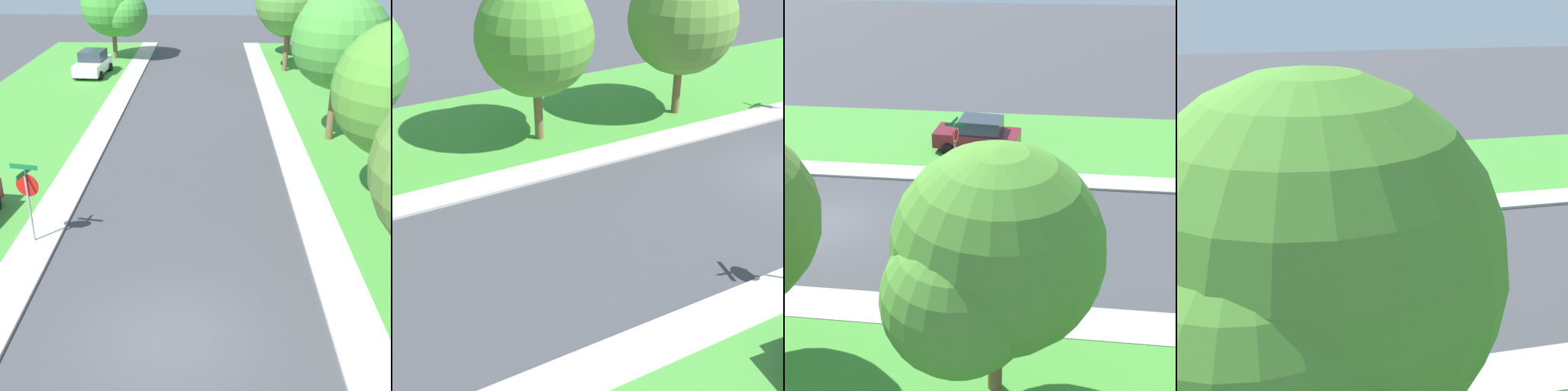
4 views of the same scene
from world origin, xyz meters
The scene contains 7 objects.
ground_plane centered at (0.00, 0.00, 0.00)m, with size 120.00×120.00×0.00m, color #424247.
sidewalk_east centered at (4.70, 12.00, 0.05)m, with size 1.40×56.00×0.10m, color #B7B2A8.
sidewalk_west centered at (-4.70, 12.00, 0.05)m, with size 1.40×56.00×0.10m, color #B7B2A8.
lawn_west centered at (-9.40, 12.00, 0.04)m, with size 8.00×56.00×0.08m, color #479338.
stop_sign_far_corner centered at (-4.75, 4.34, 1.89)m, with size 0.91×0.91×2.77m.
car_maroon_driveway_right centered at (-7.79, 5.04, 0.87)m, with size 2.34×4.45×1.76m.
tree_across_right centered at (7.56, 7.01, 4.21)m, with size 4.98×4.64×6.69m.
Camera 3 is at (16.39, 7.82, 10.60)m, focal length 46.87 mm.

